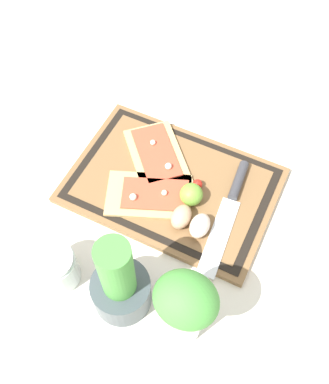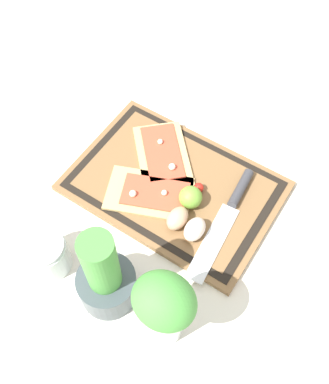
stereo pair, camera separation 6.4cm
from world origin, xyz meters
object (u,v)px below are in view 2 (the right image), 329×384
Objects in this scene: pizza_slice_near at (163,157)px; sauce_jar at (47,256)px; lime at (191,197)px; egg_pink at (195,229)px; herb_pot at (105,278)px; pizza_slice_far at (150,193)px; knife at (232,205)px; egg_brown at (177,218)px; cherry_tomato_red at (199,188)px; herb_glass at (164,308)px.

sauce_jar reaches higher than pizza_slice_near.
lime is 0.32m from sauce_jar.
pizza_slice_near is 3.92× the size of egg_pink.
lime is at bearing -96.98° from herb_pot.
pizza_slice_near is 0.35m from sauce_jar.
egg_pink reaches higher than pizza_slice_near.
lime is (-0.09, -0.03, 0.02)m from pizza_slice_far.
egg_brown is (0.08, 0.10, 0.01)m from knife.
pizza_slice_near is 0.18m from egg_brown.
pizza_slice_near is 0.12m from cherry_tomato_red.
egg_pink is at bearing 167.36° from pizza_slice_far.
herb_glass is at bearing 93.32° from knife.
cherry_tomato_red is at bearing -118.78° from sauce_jar.
pizza_slice_far and cherry_tomato_red have the same top height.
herb_pot is (-0.09, 0.33, 0.06)m from pizza_slice_near.
cherry_tomato_red is (0.00, -0.04, -0.01)m from lime.
egg_pink is 0.08m from lime.
pizza_slice_far is 3.74× the size of egg_pink.
sauce_jar is (0.14, 0.02, -0.04)m from herb_pot.
lime reaches higher than egg_pink.
pizza_slice_far is at bearing -12.64° from egg_pink.
knife is at bearing -177.13° from cherry_tomato_red.
pizza_slice_far is at bearing -50.74° from herb_glass.
herb_pot is at bearing 104.71° from pizza_slice_near.
egg_brown is at bearing -64.15° from herb_glass.
knife is 12.66× the size of cherry_tomato_red.
pizza_slice_far is 0.31m from herb_glass.
lime reaches higher than pizza_slice_near.
herb_pot reaches higher than lime.
knife is 0.11m from egg_pink.
pizza_slice_near is 0.34m from herb_pot.
knife is 0.08m from cherry_tomato_red.
herb_glass is at bearing 123.54° from pizza_slice_near.
pizza_slice_near is 0.14m from lime.
lime is 0.26m from herb_pot.
pizza_slice_near is 4.48× the size of lime.
lime is at bearing 149.03° from pizza_slice_near.
herb_pot is (-0.05, 0.23, 0.06)m from pizza_slice_far.
lime is 0.29m from herb_glass.
sauce_jar is (0.09, 0.24, 0.01)m from pizza_slice_far.
egg_brown is 0.04m from egg_pink.
sauce_jar is (0.17, 0.27, -0.01)m from lime.
herb_glass is at bearing -176.51° from sauce_jar.
pizza_slice_far is 0.09m from lime.
sauce_jar is (0.25, 0.32, 0.01)m from knife.
sauce_jar reaches higher than egg_pink.
egg_pink reaches higher than pizza_slice_far.
sauce_jar is at bearing 44.28° from egg_pink.
herb_glass is (-0.10, 0.26, 0.08)m from lime.
herb_pot is at bearing 84.24° from cherry_tomato_red.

